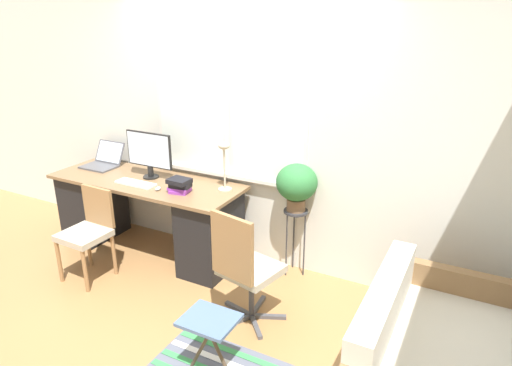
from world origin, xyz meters
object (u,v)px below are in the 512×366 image
(mouse, at_px, (158,189))
(office_chair_swivel, at_px, (245,267))
(keyboard, at_px, (136,183))
(potted_plant, at_px, (297,184))
(monitor, at_px, (149,153))
(plant_stand, at_px, (296,220))
(folding_stool, at_px, (210,325))
(desk_chair_wooden, at_px, (88,230))
(desk_lamp, at_px, (224,156))
(book_stack, at_px, (180,185))
(laptop, at_px, (103,161))
(couch_loveseat, at_px, (426,362))

(mouse, relative_size, office_chair_swivel, 0.07)
(keyboard, bearing_deg, potted_plant, 16.00)
(keyboard, xyz_separation_m, office_chair_swivel, (1.43, -0.44, -0.28))
(monitor, distance_m, potted_plant, 1.49)
(plant_stand, xyz_separation_m, folding_stool, (0.02, -1.46, -0.14))
(monitor, relative_size, desk_chair_wooden, 0.63)
(desk_lamp, bearing_deg, monitor, -176.46)
(mouse, height_order, book_stack, book_stack)
(mouse, bearing_deg, laptop, 163.31)
(keyboard, xyz_separation_m, couch_loveseat, (2.79, -0.56, -0.52))
(monitor, height_order, desk_chair_wooden, monitor)
(book_stack, distance_m, couch_loveseat, 2.43)
(desk_chair_wooden, bearing_deg, folding_stool, -16.71)
(desk_lamp, bearing_deg, keyboard, -161.82)
(laptop, xyz_separation_m, mouse, (0.98, -0.29, -0.04))
(mouse, distance_m, plant_stand, 1.29)
(desk_lamp, distance_m, office_chair_swivel, 1.11)
(book_stack, bearing_deg, desk_lamp, 37.35)
(monitor, xyz_separation_m, desk_chair_wooden, (-0.17, -0.70, -0.57))
(book_stack, xyz_separation_m, folding_stool, (1.00, -1.06, -0.44))
(laptop, bearing_deg, office_chair_swivel, -18.50)
(monitor, height_order, couch_loveseat, monitor)
(office_chair_swivel, bearing_deg, folding_stool, 108.50)
(book_stack, bearing_deg, potted_plant, 22.32)
(keyboard, height_order, plant_stand, keyboard)
(potted_plant, bearing_deg, keyboard, -164.00)
(monitor, height_order, folding_stool, monitor)
(keyboard, height_order, book_stack, book_stack)
(book_stack, height_order, couch_loveseat, book_stack)
(office_chair_swivel, xyz_separation_m, plant_stand, (0.04, 0.87, 0.04))
(couch_loveseat, bearing_deg, folding_stool, 110.50)
(mouse, height_order, potted_plant, potted_plant)
(office_chair_swivel, relative_size, folding_stool, 2.10)
(monitor, distance_m, book_stack, 0.57)
(keyboard, bearing_deg, monitor, 89.10)
(laptop, relative_size, folding_stool, 0.78)
(desk_lamp, distance_m, book_stack, 0.48)
(office_chair_swivel, height_order, folding_stool, office_chair_swivel)
(monitor, height_order, plant_stand, monitor)
(desk_chair_wooden, relative_size, office_chair_swivel, 0.86)
(monitor, bearing_deg, desk_chair_wooden, -103.34)
(keyboard, relative_size, desk_chair_wooden, 0.50)
(desk_lamp, xyz_separation_m, book_stack, (-0.33, -0.25, -0.26))
(laptop, relative_size, desk_lamp, 0.78)
(keyboard, bearing_deg, book_stack, 2.71)
(monitor, bearing_deg, couch_loveseat, -15.61)
(potted_plant, bearing_deg, desk_chair_wooden, -151.07)
(laptop, bearing_deg, potted_plant, 4.14)
(plant_stand, height_order, folding_stool, plant_stand)
(monitor, xyz_separation_m, plant_stand, (1.47, 0.20, -0.48))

